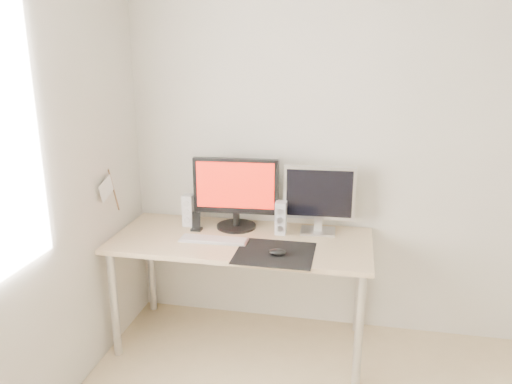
{
  "coord_description": "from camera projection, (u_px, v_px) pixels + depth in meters",
  "views": [
    {
      "loc": [
        -0.27,
        -1.44,
        1.88
      ],
      "look_at": [
        -0.85,
        1.47,
        1.01
      ],
      "focal_mm": 35.0,
      "sensor_mm": 36.0,
      "label": 1
    }
  ],
  "objects": [
    {
      "name": "desk",
      "position": [
        241.0,
        250.0,
        3.12
      ],
      "size": [
        1.6,
        0.7,
        0.73
      ],
      "color": "#D1B587",
      "rests_on": "ground"
    },
    {
      "name": "speaker_left",
      "position": [
        189.0,
        210.0,
        3.29
      ],
      "size": [
        0.07,
        0.08,
        0.21
      ],
      "color": "silver",
      "rests_on": "desk"
    },
    {
      "name": "pennant",
      "position": [
        109.0,
        189.0,
        3.02
      ],
      "size": [
        0.01,
        0.23,
        0.29
      ],
      "color": "#A57F54",
      "rests_on": "wall_left"
    },
    {
      "name": "mousepad",
      "position": [
        275.0,
        253.0,
        2.88
      ],
      "size": [
        0.45,
        0.4,
        0.0
      ],
      "primitive_type": "cube",
      "color": "black",
      "rests_on": "desk"
    },
    {
      "name": "wall_back",
      "position": [
        398.0,
        150.0,
        3.12
      ],
      "size": [
        3.5,
        0.0,
        3.5
      ],
      "primitive_type": "plane",
      "rotation": [
        1.57,
        0.0,
        0.0
      ],
      "color": "white",
      "rests_on": "ground"
    },
    {
      "name": "keyboard",
      "position": [
        214.0,
        240.0,
        3.06
      ],
      "size": [
        0.42,
        0.13,
        0.02
      ],
      "color": "#B7B7B9",
      "rests_on": "desk"
    },
    {
      "name": "speaker_right",
      "position": [
        281.0,
        218.0,
        3.15
      ],
      "size": [
        0.07,
        0.08,
        0.21
      ],
      "color": "silver",
      "rests_on": "desk"
    },
    {
      "name": "second_monitor",
      "position": [
        319.0,
        196.0,
        3.13
      ],
      "size": [
        0.45,
        0.17,
        0.43
      ],
      "color": "silver",
      "rests_on": "desk"
    },
    {
      "name": "mouse",
      "position": [
        277.0,
        252.0,
        2.84
      ],
      "size": [
        0.1,
        0.06,
        0.04
      ],
      "primitive_type": "ellipsoid",
      "color": "black",
      "rests_on": "mousepad"
    },
    {
      "name": "main_monitor",
      "position": [
        236.0,
        191.0,
        3.21
      ],
      "size": [
        0.55,
        0.28,
        0.47
      ],
      "color": "black",
      "rests_on": "desk"
    },
    {
      "name": "phone_dock",
      "position": [
        196.0,
        225.0,
        3.23
      ],
      "size": [
        0.07,
        0.06,
        0.12
      ],
      "color": "black",
      "rests_on": "desk"
    }
  ]
}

